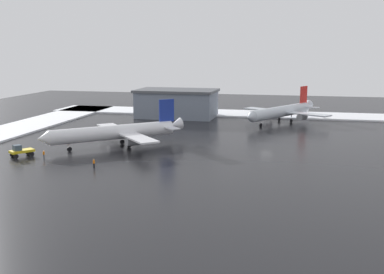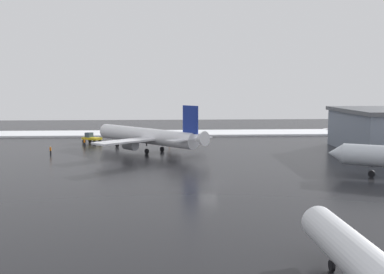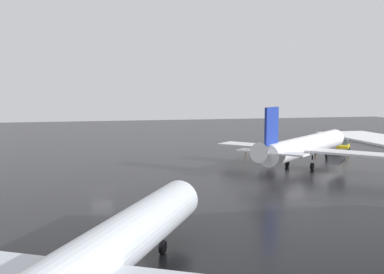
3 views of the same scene
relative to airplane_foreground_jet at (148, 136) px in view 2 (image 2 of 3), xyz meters
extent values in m
plane|color=black|center=(-32.30, -9.40, -3.28)|extent=(240.00, 240.00, 0.00)
cube|color=white|center=(34.70, -9.40, -3.05)|extent=(14.00, 116.00, 0.48)
cylinder|color=white|center=(0.60, 0.54, 0.00)|extent=(23.07, 21.14, 3.19)
cone|color=white|center=(11.91, 10.67, 0.00)|extent=(3.70, 3.76, 3.03)
cone|color=white|center=(-10.84, -9.72, 0.56)|extent=(4.30, 4.25, 3.10)
cube|color=white|center=(-6.62, 4.39, -0.28)|extent=(11.20, 11.83, 0.34)
cylinder|color=gray|center=(-5.02, 3.31, -1.22)|extent=(3.62, 3.52, 1.87)
cube|color=white|center=(3.64, -7.06, -0.28)|extent=(11.20, 11.83, 0.34)
cylinder|color=gray|center=(2.74, -5.35, -1.22)|extent=(3.62, 3.52, 1.87)
cube|color=navy|center=(-9.17, -8.22, 4.03)|extent=(3.02, 2.75, 5.25)
cube|color=white|center=(-10.91, -6.00, 0.37)|extent=(4.82, 4.98, 0.22)
cube|color=white|center=(-7.15, -10.18, 0.37)|extent=(4.82, 4.98, 0.22)
cylinder|color=black|center=(7.93, 7.11, -1.41)|extent=(0.22, 0.22, 0.66)
cylinder|color=black|center=(7.93, 7.11, -2.77)|extent=(0.99, 0.93, 1.03)
cylinder|color=black|center=(-2.87, 0.20, -1.41)|extent=(0.22, 0.22, 0.66)
cylinder|color=black|center=(-2.87, 0.20, -2.77)|extent=(0.99, 0.93, 1.03)
cylinder|color=black|center=(-0.11, -2.87, -1.41)|extent=(0.22, 0.22, 0.66)
cylinder|color=black|center=(-0.11, -2.87, -2.77)|extent=(0.99, 0.93, 1.03)
cone|color=silver|center=(-59.92, -15.76, -0.50)|extent=(1.91, 2.57, 2.56)
cylinder|color=black|center=(-64.44, -15.75, -1.70)|extent=(0.19, 0.19, 0.56)
cylinder|color=black|center=(-64.44, -15.75, -2.85)|extent=(0.87, 0.28, 0.87)
cone|color=silver|center=(-26.33, -29.78, 0.02)|extent=(3.77, 3.47, 3.05)
cylinder|color=black|center=(-28.99, -34.45, -1.40)|extent=(0.23, 0.23, 0.66)
cylinder|color=black|center=(-28.99, -34.45, -2.76)|extent=(0.80, 1.06, 1.04)
cube|color=gold|center=(15.01, 13.65, -2.13)|extent=(4.47, 5.02, 0.50)
cube|color=#3F5160|center=(15.55, 14.40, -1.33)|extent=(2.04, 2.01, 1.10)
cylinder|color=black|center=(15.15, 15.54, -2.83)|extent=(0.79, 0.92, 0.90)
cylinder|color=black|center=(16.76, 14.38, -2.83)|extent=(0.79, 0.92, 0.90)
cylinder|color=black|center=(13.27, 12.93, -2.83)|extent=(0.79, 0.92, 0.90)
cylinder|color=black|center=(14.87, 11.77, -2.83)|extent=(0.79, 0.92, 0.90)
cylinder|color=black|center=(-2.95, 19.24, -2.86)|extent=(0.16, 0.16, 0.85)
cylinder|color=black|center=(-3.04, 19.06, -2.86)|extent=(0.16, 0.16, 0.85)
cylinder|color=orange|center=(-2.99, 19.15, -2.12)|extent=(0.36, 0.36, 0.62)
sphere|color=tan|center=(-2.99, 19.15, -1.69)|extent=(0.24, 0.24, 0.24)
cylinder|color=black|center=(14.04, -4.50, -2.86)|extent=(0.16, 0.16, 0.85)
cylinder|color=black|center=(14.24, -4.49, -2.86)|extent=(0.16, 0.16, 0.85)
cylinder|color=orange|center=(14.14, -4.49, -2.12)|extent=(0.36, 0.36, 0.62)
sphere|color=tan|center=(14.14, -4.49, -1.69)|extent=(0.24, 0.24, 0.24)
cylinder|color=black|center=(9.60, 14.66, -2.86)|extent=(0.16, 0.16, 0.85)
cylinder|color=black|center=(9.70, 14.49, -2.86)|extent=(0.16, 0.16, 0.85)
cylinder|color=orange|center=(9.65, 14.58, -2.12)|extent=(0.36, 0.36, 0.62)
sphere|color=tan|center=(9.65, 14.58, -1.69)|extent=(0.24, 0.24, 0.24)
cube|color=slate|center=(-1.35, -48.19, 0.72)|extent=(24.28, 14.49, 8.00)
cube|color=#4C4F54|center=(-1.35, -48.19, 5.12)|extent=(25.30, 15.51, 0.80)
camera|label=1|loc=(-39.08, 98.52, 18.19)|focal=45.00mm
camera|label=2|loc=(-98.54, -3.20, 10.79)|focal=45.00mm
camera|label=3|loc=(-35.09, -69.72, 9.49)|focal=45.00mm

